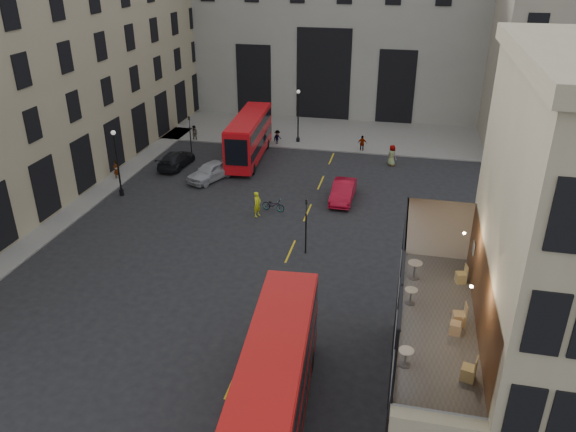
% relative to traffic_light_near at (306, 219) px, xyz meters
% --- Properties ---
extents(ground, '(140.00, 140.00, 0.00)m').
position_rel_traffic_light_near_xyz_m(ground, '(1.00, -12.00, -2.42)').
color(ground, black).
rests_on(ground, ground).
extents(host_building_main, '(7.26, 11.40, 15.10)m').
position_rel_traffic_light_near_xyz_m(host_building_main, '(10.95, -12.00, 5.36)').
color(host_building_main, tan).
rests_on(host_building_main, ground).
extents(host_frontage, '(3.00, 11.00, 4.50)m').
position_rel_traffic_light_near_xyz_m(host_frontage, '(7.50, -12.00, -0.17)').
color(host_frontage, tan).
rests_on(host_frontage, ground).
extents(cafe_floor, '(3.00, 10.00, 0.10)m').
position_rel_traffic_light_near_xyz_m(cafe_floor, '(7.50, -12.00, 2.12)').
color(cafe_floor, slate).
rests_on(cafe_floor, host_frontage).
extents(gateway, '(35.00, 10.60, 18.00)m').
position_rel_traffic_light_near_xyz_m(gateway, '(-4.00, 35.99, 6.96)').
color(gateway, gray).
rests_on(gateway, ground).
extents(pavement_far, '(40.00, 12.00, 0.12)m').
position_rel_traffic_light_near_xyz_m(pavement_far, '(-5.00, 26.00, -2.36)').
color(pavement_far, slate).
rests_on(pavement_far, ground).
extents(pavement_left, '(8.00, 48.00, 0.12)m').
position_rel_traffic_light_near_xyz_m(pavement_left, '(-21.00, -0.00, -2.36)').
color(pavement_left, slate).
rests_on(pavement_left, ground).
extents(traffic_light_near, '(0.16, 0.20, 3.80)m').
position_rel_traffic_light_near_xyz_m(traffic_light_near, '(0.00, 0.00, 0.00)').
color(traffic_light_near, black).
rests_on(traffic_light_near, ground).
extents(traffic_light_far, '(0.16, 0.20, 3.80)m').
position_rel_traffic_light_near_xyz_m(traffic_light_far, '(-14.00, 16.00, 0.00)').
color(traffic_light_far, black).
rests_on(traffic_light_far, ground).
extents(street_lamp_a, '(0.36, 0.36, 5.33)m').
position_rel_traffic_light_near_xyz_m(street_lamp_a, '(-16.00, 6.00, -0.03)').
color(street_lamp_a, black).
rests_on(street_lamp_a, ground).
extents(street_lamp_b, '(0.36, 0.36, 5.33)m').
position_rel_traffic_light_near_xyz_m(street_lamp_b, '(-5.00, 22.00, -0.03)').
color(street_lamp_b, black).
rests_on(street_lamp_b, ground).
extents(bus_near, '(3.21, 10.63, 4.18)m').
position_rel_traffic_light_near_xyz_m(bus_near, '(1.50, -14.26, -0.08)').
color(bus_near, '#BB0E0D').
rests_on(bus_near, ground).
extents(bus_far, '(3.08, 10.45, 4.11)m').
position_rel_traffic_light_near_xyz_m(bus_far, '(-8.37, 16.22, -0.11)').
color(bus_far, red).
rests_on(bus_far, ground).
extents(car_a, '(3.55, 4.89, 1.55)m').
position_rel_traffic_light_near_xyz_m(car_a, '(-10.17, 10.64, -1.65)').
color(car_a, '#A4A6AC').
rests_on(car_a, ground).
extents(car_b, '(1.67, 4.60, 1.51)m').
position_rel_traffic_light_near_xyz_m(car_b, '(1.26, 8.79, -1.67)').
color(car_b, '#AD0A21').
rests_on(car_b, ground).
extents(car_c, '(2.19, 4.86, 1.38)m').
position_rel_traffic_light_near_xyz_m(car_c, '(-14.26, 12.96, -1.73)').
color(car_c, black).
rests_on(car_c, ground).
extents(bicycle, '(1.86, 0.95, 0.93)m').
position_rel_traffic_light_near_xyz_m(bicycle, '(-3.56, 5.81, -1.96)').
color(bicycle, gray).
rests_on(bicycle, ground).
extents(cyclist, '(0.64, 0.80, 1.90)m').
position_rel_traffic_light_near_xyz_m(cyclist, '(-4.48, 4.67, -1.48)').
color(cyclist, yellow).
rests_on(cyclist, ground).
extents(pedestrian_a, '(0.84, 0.68, 1.61)m').
position_rel_traffic_light_near_xyz_m(pedestrian_a, '(-15.29, 20.24, -1.62)').
color(pedestrian_a, gray).
rests_on(pedestrian_a, ground).
extents(pedestrian_b, '(1.00, 1.14, 1.53)m').
position_rel_traffic_light_near_xyz_m(pedestrian_b, '(-6.83, 20.74, -1.66)').
color(pedestrian_b, gray).
rests_on(pedestrian_b, ground).
extents(pedestrian_c, '(0.94, 0.41, 1.59)m').
position_rel_traffic_light_near_xyz_m(pedestrian_c, '(1.55, 20.67, -1.63)').
color(pedestrian_c, gray).
rests_on(pedestrian_c, ground).
extents(pedestrian_d, '(1.10, 1.07, 1.91)m').
position_rel_traffic_light_near_xyz_m(pedestrian_d, '(4.52, 17.42, -1.47)').
color(pedestrian_d, gray).
rests_on(pedestrian_d, ground).
extents(pedestrian_e, '(0.59, 0.71, 1.67)m').
position_rel_traffic_light_near_xyz_m(pedestrian_e, '(-18.00, 9.07, -1.59)').
color(pedestrian_e, gray).
rests_on(pedestrian_e, ground).
extents(cafe_table_near, '(0.53, 0.53, 0.67)m').
position_rel_traffic_light_near_xyz_m(cafe_table_near, '(6.37, -15.08, 2.62)').
color(cafe_table_near, white).
rests_on(cafe_table_near, cafe_floor).
extents(cafe_table_mid, '(0.53, 0.53, 0.66)m').
position_rel_traffic_light_near_xyz_m(cafe_table_mid, '(6.45, -11.18, 2.61)').
color(cafe_table_mid, beige).
rests_on(cafe_table_mid, cafe_floor).
extents(cafe_table_far, '(0.63, 0.63, 0.79)m').
position_rel_traffic_light_near_xyz_m(cafe_table_far, '(6.56, -9.17, 2.70)').
color(cafe_table_far, beige).
rests_on(cafe_table_far, cafe_floor).
extents(cafe_chair_a, '(0.56, 0.56, 0.93)m').
position_rel_traffic_light_near_xyz_m(cafe_chair_a, '(8.47, -15.32, 2.46)').
color(cafe_chair_a, '#CFB977').
rests_on(cafe_chair_a, cafe_floor).
extents(cafe_chair_b, '(0.50, 0.50, 0.88)m').
position_rel_traffic_light_near_xyz_m(cafe_chair_b, '(8.18, -12.84, 2.44)').
color(cafe_chair_b, '#D8AF7C').
rests_on(cafe_chair_b, cafe_floor).
extents(cafe_chair_c, '(0.50, 0.50, 0.94)m').
position_rel_traffic_light_near_xyz_m(cafe_chair_c, '(8.32, -12.22, 2.46)').
color(cafe_chair_c, '#DDB97F').
rests_on(cafe_chair_c, cafe_floor).
extents(cafe_chair_d, '(0.50, 0.50, 0.85)m').
position_rel_traffic_light_near_xyz_m(cafe_chair_d, '(8.57, -9.07, 2.43)').
color(cafe_chair_d, '#DEC580').
rests_on(cafe_chair_d, cafe_floor).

